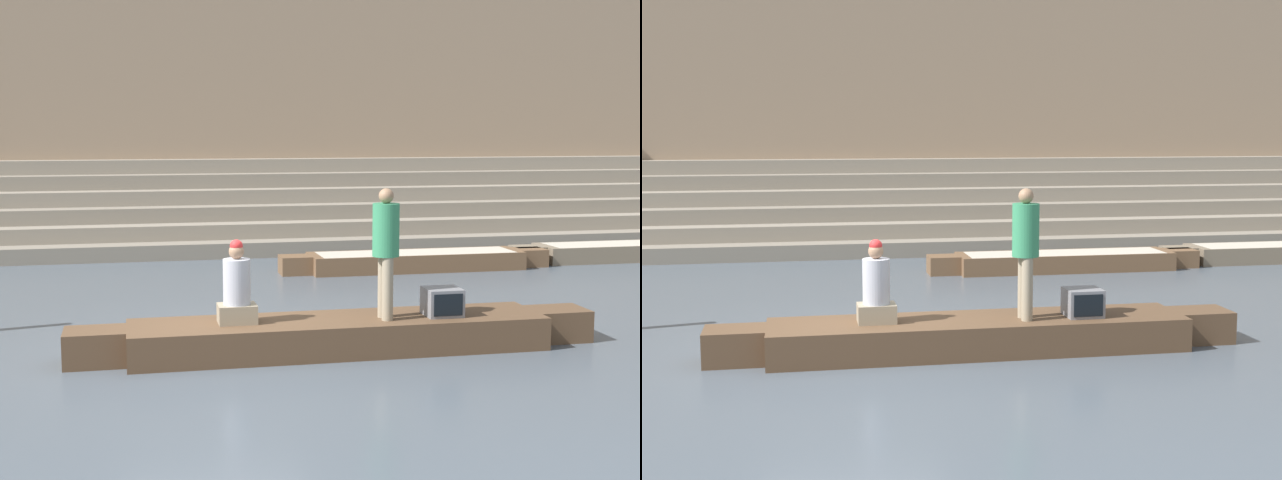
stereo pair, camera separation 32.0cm
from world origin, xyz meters
The scene contains 8 objects.
ground_plane centered at (0.00, 0.00, 0.00)m, with size 120.00×120.00×0.00m, color #4C5660.
ghat_steps centered at (0.00, 10.98, 0.77)m, with size 36.00×3.97×2.12m.
back_wall centered at (0.00, 13.01, 3.37)m, with size 34.20×1.28×6.80m.
rowboat_main centered at (1.63, -0.13, 0.24)m, with size 7.07×1.29×0.44m.
person_standing centered at (2.22, -0.27, 1.44)m, with size 0.35×0.35×1.73m.
person_rowing centered at (0.28, -0.10, 0.87)m, with size 0.50×0.39×1.09m.
tv_set centered at (3.03, -0.23, 0.63)m, with size 0.48×0.48×0.37m.
moored_boat_shore centered at (4.77, 6.14, 0.20)m, with size 5.74×1.06×0.37m.
Camera 2 is at (-0.74, -11.44, 2.96)m, focal length 50.00 mm.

